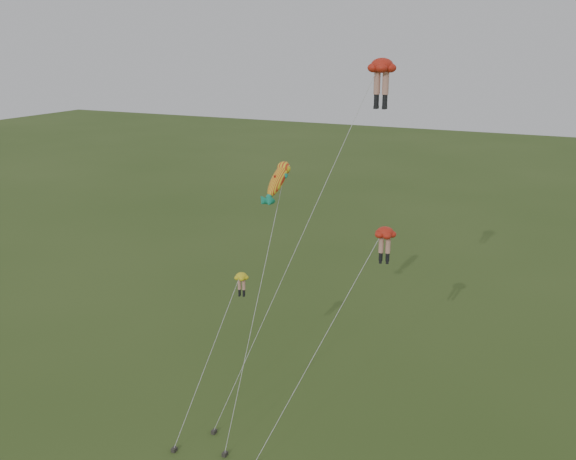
% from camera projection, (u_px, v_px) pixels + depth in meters
% --- Properties ---
extents(ground, '(300.00, 300.00, 0.00)m').
position_uv_depth(ground, '(237.00, 439.00, 39.71)').
color(ground, '#32491A').
rests_on(ground, ground).
extents(legs_kite_red_high, '(8.74, 8.42, 22.75)m').
position_uv_depth(legs_kite_red_high, '(380.00, 73.00, 37.29)').
color(legs_kite_red_high, red).
rests_on(legs_kite_red_high, ground).
extents(legs_kite_red_mid, '(5.56, 9.90, 12.70)m').
position_uv_depth(legs_kite_red_mid, '(383.00, 239.00, 39.51)').
color(legs_kite_red_mid, red).
rests_on(legs_kite_red_mid, ground).
extents(legs_kite_yellow, '(1.20, 8.64, 8.87)m').
position_uv_depth(legs_kite_yellow, '(239.00, 285.00, 42.57)').
color(legs_kite_yellow, yellow).
rests_on(legs_kite_yellow, ground).
extents(fish_kite, '(1.14, 9.07, 16.61)m').
position_uv_depth(fish_kite, '(278.00, 181.00, 40.23)').
color(fish_kite, yellow).
rests_on(fish_kite, ground).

